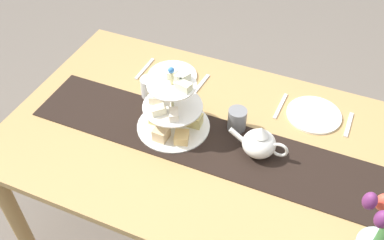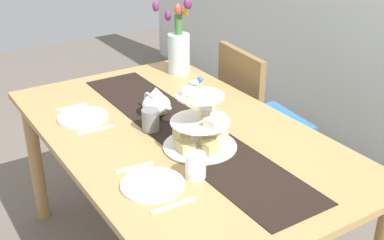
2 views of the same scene
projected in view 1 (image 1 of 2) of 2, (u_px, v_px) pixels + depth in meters
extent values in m
plane|color=#6B6056|center=(208.00, 237.00, 2.28)|extent=(8.00, 8.00, 0.00)
cube|color=tan|center=(212.00, 141.00, 1.76)|extent=(1.69, 1.01, 0.03)
cylinder|color=tan|center=(113.00, 96.00, 2.53)|extent=(0.07, 0.07, 0.72)
cylinder|color=tan|center=(14.00, 214.00, 1.96)|extent=(0.07, 0.07, 0.72)
cube|color=black|center=(210.00, 143.00, 1.73)|extent=(1.51, 0.29, 0.00)
cylinder|color=beige|center=(172.00, 101.00, 1.70)|extent=(0.01, 0.01, 0.28)
cylinder|color=white|center=(173.00, 126.00, 1.79)|extent=(0.30, 0.30, 0.01)
cylinder|color=white|center=(173.00, 106.00, 1.72)|extent=(0.24, 0.24, 0.01)
cylinder|color=white|center=(172.00, 85.00, 1.64)|extent=(0.19, 0.19, 0.01)
cube|color=#D9D077|center=(157.00, 117.00, 1.79)|extent=(0.05, 0.06, 0.04)
cube|color=beige|center=(161.00, 134.00, 1.72)|extent=(0.06, 0.06, 0.05)
cube|color=#E7BE75|center=(182.00, 137.00, 1.72)|extent=(0.07, 0.07, 0.04)
cube|color=#DFD17F|center=(195.00, 120.00, 1.78)|extent=(0.06, 0.05, 0.05)
cube|color=#D1C07A|center=(179.00, 109.00, 1.83)|extent=(0.06, 0.06, 0.04)
cube|color=#F4E2C0|center=(156.00, 99.00, 1.72)|extent=(0.06, 0.05, 0.03)
cube|color=beige|center=(158.00, 110.00, 1.67)|extent=(0.06, 0.07, 0.03)
cube|color=silver|center=(174.00, 115.00, 1.66)|extent=(0.06, 0.07, 0.03)
cube|color=beige|center=(184.00, 86.00, 1.60)|extent=(0.06, 0.05, 0.03)
cube|color=beige|center=(183.00, 77.00, 1.64)|extent=(0.06, 0.07, 0.03)
cube|color=#EDEAC6|center=(170.00, 72.00, 1.67)|extent=(0.06, 0.07, 0.03)
sphere|color=#3370B7|center=(171.00, 70.00, 1.59)|extent=(0.02, 0.02, 0.02)
ellipsoid|color=white|center=(259.00, 144.00, 1.66)|extent=(0.13, 0.13, 0.10)
cone|color=white|center=(261.00, 131.00, 1.61)|extent=(0.06, 0.06, 0.04)
cylinder|color=white|center=(237.00, 135.00, 1.68)|extent=(0.07, 0.02, 0.06)
torus|color=white|center=(279.00, 150.00, 1.64)|extent=(0.07, 0.01, 0.07)
ellipsoid|color=#6B2860|center=(370.00, 201.00, 1.06)|extent=(0.04, 0.04, 0.06)
ellipsoid|color=#6B2860|center=(382.00, 219.00, 1.04)|extent=(0.04, 0.04, 0.06)
ellipsoid|color=#EF4C38|center=(383.00, 202.00, 1.09)|extent=(0.04, 0.04, 0.06)
cylinder|color=white|center=(314.00, 115.00, 1.84)|extent=(0.23, 0.23, 0.01)
cube|color=silver|center=(349.00, 125.00, 1.80)|extent=(0.02, 0.15, 0.01)
cube|color=silver|center=(280.00, 106.00, 1.89)|extent=(0.02, 0.17, 0.01)
cylinder|color=white|center=(172.00, 76.00, 2.03)|extent=(0.23, 0.23, 0.01)
cube|color=silver|center=(201.00, 84.00, 1.99)|extent=(0.03, 0.15, 0.01)
cube|color=silver|center=(145.00, 69.00, 2.07)|extent=(0.02, 0.17, 0.01)
cylinder|color=slate|center=(237.00, 119.00, 1.76)|extent=(0.08, 0.08, 0.09)
cylinder|color=white|center=(149.00, 87.00, 1.91)|extent=(0.08, 0.08, 0.09)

